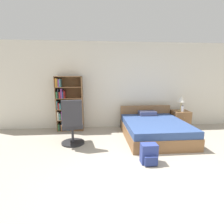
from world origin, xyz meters
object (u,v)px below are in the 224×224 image
object	(u,v)px
table_lamp	(181,100)
backpack_blue	(149,154)
bookshelf	(67,105)
office_chair	(72,125)
water_bottle	(182,109)
nightstand	(180,119)
bed	(154,129)

from	to	relation	value
table_lamp	backpack_blue	xyz separation A→B (m)	(-1.61, -2.09, -0.72)
bookshelf	office_chair	xyz separation A→B (m)	(0.31, -1.20, -0.27)
water_bottle	bookshelf	bearing A→B (deg)	176.08
nightstand	office_chair	bearing A→B (deg)	-161.17
office_chair	backpack_blue	size ratio (longest dim) A/B	2.92
bookshelf	nightstand	size ratio (longest dim) A/B	2.91
nightstand	table_lamp	size ratio (longest dim) A/B	1.19
bed	table_lamp	bearing A→B (deg)	33.95
office_chair	water_bottle	world-z (taller)	office_chair
bed	water_bottle	xyz separation A→B (m)	(1.06, 0.60, 0.40)
nightstand	water_bottle	distance (m)	0.39
bookshelf	backpack_blue	world-z (taller)	bookshelf
bed	office_chair	size ratio (longest dim) A/B	1.75
bed	office_chair	bearing A→B (deg)	-170.14
nightstand	backpack_blue	size ratio (longest dim) A/B	1.46
table_lamp	backpack_blue	world-z (taller)	table_lamp
backpack_blue	water_bottle	bearing A→B (deg)	50.84
table_lamp	bookshelf	bearing A→B (deg)	178.06
table_lamp	water_bottle	bearing A→B (deg)	-93.26
table_lamp	water_bottle	size ratio (longest dim) A/B	2.37
bookshelf	table_lamp	size ratio (longest dim) A/B	3.47
table_lamp	office_chair	bearing A→B (deg)	-161.06
water_bottle	bed	bearing A→B (deg)	-150.53
office_chair	backpack_blue	bearing A→B (deg)	-33.30
nightstand	table_lamp	distance (m)	0.62
office_chair	backpack_blue	world-z (taller)	office_chair
bookshelf	bed	distance (m)	2.59
office_chair	backpack_blue	distance (m)	1.87
bookshelf	nightstand	world-z (taller)	bookshelf
bed	nightstand	bearing A→B (deg)	33.57
office_chair	water_bottle	xyz separation A→B (m)	(3.14, 0.96, 0.15)
bed	water_bottle	distance (m)	1.28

